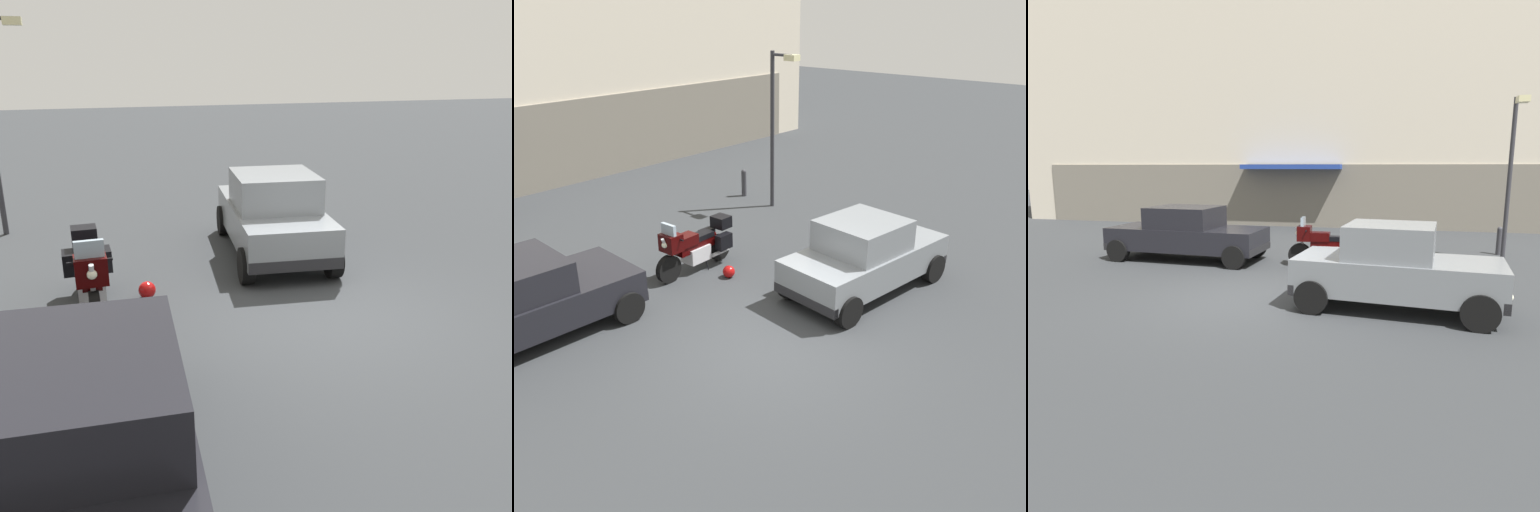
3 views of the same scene
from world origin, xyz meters
The scene contains 6 objects.
ground_plane centered at (0.00, 0.00, 0.00)m, with size 80.00×80.00×0.00m, color #2D3033.
motorcycle centered at (1.24, 3.48, 0.62)m, with size 2.26×0.77×1.36m.
helmet centered at (1.44, 2.63, 0.14)m, with size 0.28×0.28×0.28m, color #990C0C.
car_hatchback_near centered at (2.91, -0.02, 0.81)m, with size 4.00×2.16×1.64m.
streetlamp_curbside centered at (5.91, 5.04, 2.77)m, with size 0.28×0.94×4.53m.
bollard_curbside centered at (6.08, 6.53, 0.47)m, with size 0.16×0.16×0.88m.
Camera 2 is at (-6.86, -5.86, 5.74)m, focal length 40.42 mm.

